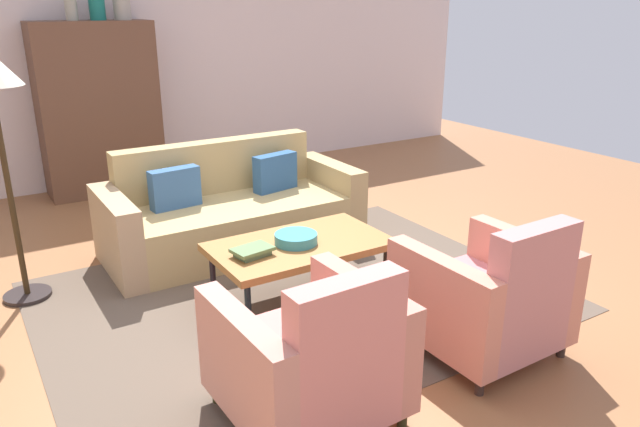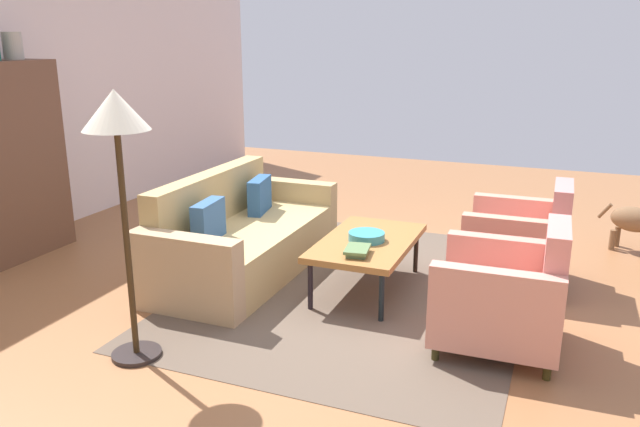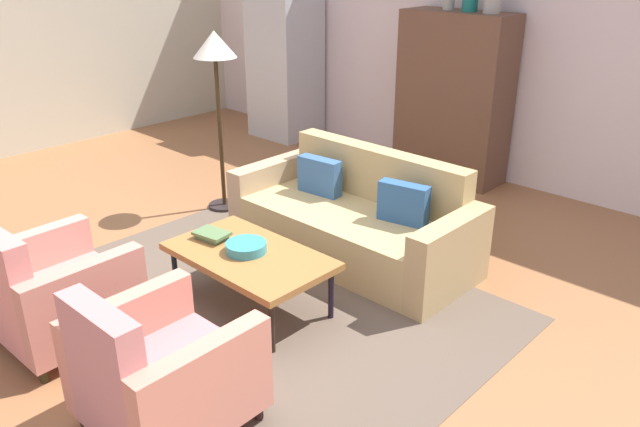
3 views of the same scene
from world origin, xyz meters
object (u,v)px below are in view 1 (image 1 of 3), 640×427
object	(u,v)px
vase_tall	(71,8)
vase_round	(97,5)
armchair_left	(314,362)
fruit_bowl	(296,238)
vase_small	(122,7)
armchair_right	(490,300)
couch	(230,213)
coffee_table	(300,247)
book_stack	(252,251)
cabinet	(99,109)

from	to	relation	value
vase_tall	vase_round	bearing A→B (deg)	0.00
armchair_left	fruit_bowl	bearing A→B (deg)	62.55
armchair_left	vase_tall	size ratio (longest dim) A/B	3.59
fruit_bowl	vase_small	world-z (taller)	vase_small
armchair_right	vase_small	world-z (taller)	vase_small
couch	vase_round	distance (m)	2.77
couch	fruit_bowl	distance (m)	1.20
coffee_table	vase_tall	xyz separation A→B (m)	(-0.65, 3.37, 1.53)
armchair_right	fruit_bowl	size ratio (longest dim) A/B	3.02
vase_tall	armchair_left	bearing A→B (deg)	-89.30
couch	fruit_bowl	xyz separation A→B (m)	(-0.03, -1.19, 0.18)
armchair_left	vase_small	xyz separation A→B (m)	(0.44, 4.54, 1.58)
couch	coffee_table	size ratio (longest dim) A/B	1.75
couch	vase_round	bearing A→B (deg)	-79.55
coffee_table	vase_tall	world-z (taller)	vase_tall
fruit_bowl	book_stack	size ratio (longest dim) A/B	1.05
coffee_table	armchair_left	size ratio (longest dim) A/B	1.36
coffee_table	armchair_left	bearing A→B (deg)	-117.16
vase_round	vase_small	size ratio (longest dim) A/B	1.19
coffee_table	cabinet	bearing A→B (deg)	98.48
fruit_bowl	vase_tall	size ratio (longest dim) A/B	1.19
armchair_right	book_stack	world-z (taller)	armchair_right
book_stack	vase_small	world-z (taller)	vase_small
book_stack	armchair_right	bearing A→B (deg)	-49.21
cabinet	vase_small	world-z (taller)	vase_small
armchair_right	vase_small	size ratio (longest dim) A/B	3.58
armchair_left	vase_small	distance (m)	4.83
armchair_left	vase_small	bearing A→B (deg)	82.96
couch	vase_round	xyz separation A→B (m)	(-0.40, 2.19, 1.66)
couch	vase_round	world-z (taller)	vase_round
coffee_table	book_stack	size ratio (longest dim) A/B	4.34
coffee_table	fruit_bowl	size ratio (longest dim) A/B	4.12
armchair_left	cabinet	xyz separation A→B (m)	(0.09, 4.54, 0.56)
couch	vase_small	size ratio (longest dim) A/B	8.54
vase_round	book_stack	bearing A→B (deg)	-89.49
fruit_bowl	vase_small	xyz separation A→B (m)	(-0.12, 3.37, 1.46)
fruit_bowl	vase_tall	xyz separation A→B (m)	(-0.62, 3.37, 1.46)
armchair_right	vase_small	bearing A→B (deg)	98.66
armchair_right	vase_round	world-z (taller)	vase_round
fruit_bowl	book_stack	world-z (taller)	fruit_bowl
couch	vase_tall	size ratio (longest dim) A/B	8.56
coffee_table	armchair_left	xyz separation A→B (m)	(-0.60, -1.17, -0.05)
book_stack	vase_round	size ratio (longest dim) A/B	0.95
armchair_left	fruit_bowl	world-z (taller)	armchair_left
armchair_right	armchair_left	bearing A→B (deg)	179.22
fruit_bowl	vase_tall	distance (m)	3.73
book_stack	vase_small	size ratio (longest dim) A/B	1.12
couch	armchair_left	xyz separation A→B (m)	(-0.60, -2.35, 0.06)
coffee_table	book_stack	distance (m)	0.38
fruit_bowl	vase_round	size ratio (longest dim) A/B	1.00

